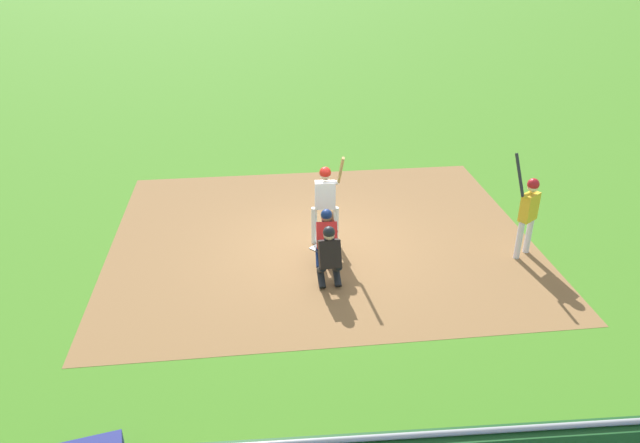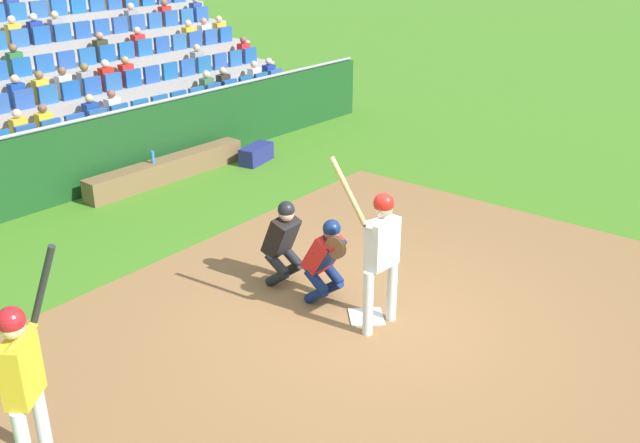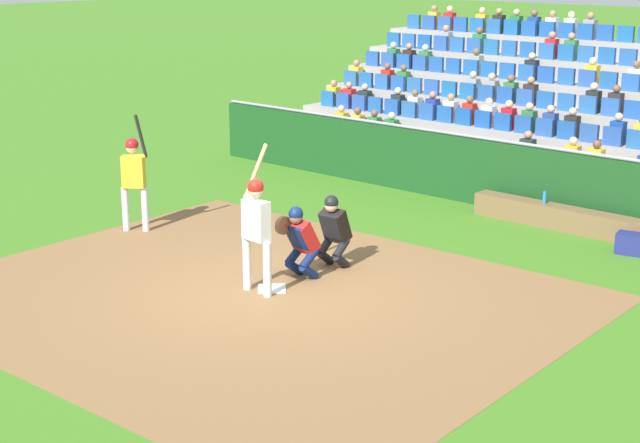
{
  "view_description": "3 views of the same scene",
  "coord_description": "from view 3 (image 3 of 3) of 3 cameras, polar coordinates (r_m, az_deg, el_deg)",
  "views": [
    {
      "loc": [
        -0.97,
        -11.41,
        6.5
      ],
      "look_at": [
        -0.1,
        -0.36,
        0.86
      ],
      "focal_mm": 33.19,
      "sensor_mm": 36.0,
      "label": 1
    },
    {
      "loc": [
        6.61,
        4.86,
        4.91
      ],
      "look_at": [
        -0.26,
        -1.03,
        1.01
      ],
      "focal_mm": 40.41,
      "sensor_mm": 36.0,
      "label": 2
    },
    {
      "loc": [
        -10.19,
        10.18,
        5.18
      ],
      "look_at": [
        -0.25,
        -0.87,
        0.99
      ],
      "focal_mm": 54.06,
      "sensor_mm": 36.0,
      "label": 3
    }
  ],
  "objects": [
    {
      "name": "home_plate_umpire",
      "position": [
        16.11,
        0.8,
        -0.38
      ],
      "size": [
        0.49,
        0.49,
        1.29
      ],
      "color": "black",
      "rests_on": "ground_plane"
    },
    {
      "name": "ground_plane",
      "position": [
        15.3,
        -2.87,
        -4.05
      ],
      "size": [
        160.0,
        160.0,
        0.0
      ],
      "primitive_type": "plane",
      "color": "#40781F"
    },
    {
      "name": "dugout_wall",
      "position": [
        20.26,
        10.7,
        2.7
      ],
      "size": [
        16.24,
        0.24,
        1.46
      ],
      "color": "#17441B",
      "rests_on": "ground_plane"
    },
    {
      "name": "dugout_bench",
      "position": [
        19.12,
        13.98,
        0.24
      ],
      "size": [
        3.62,
        0.4,
        0.44
      ],
      "primitive_type": "cube",
      "color": "brown",
      "rests_on": "ground_plane"
    },
    {
      "name": "infield_dirt_patch",
      "position": [
        14.97,
        -4.22,
        -4.51
      ],
      "size": [
        9.76,
        8.26,
        0.01
      ],
      "primitive_type": "cube",
      "rotation": [
        0.0,
        0.0,
        0.04
      ],
      "color": "olive",
      "rests_on": "ground_plane"
    },
    {
      "name": "catcher_crouching",
      "position": [
        15.56,
        -1.24,
        -0.97
      ],
      "size": [
        0.47,
        0.71,
        1.26
      ],
      "color": "#0F2151",
      "rests_on": "ground_plane"
    },
    {
      "name": "bleacher_stand",
      "position": [
        25.11,
        17.55,
        5.62
      ],
      "size": [
        16.61,
        5.92,
        3.6
      ],
      "color": "#9E958F",
      "rests_on": "ground_plane"
    },
    {
      "name": "water_bottle_on_bench",
      "position": [
        19.18,
        13.15,
        1.4
      ],
      "size": [
        0.07,
        0.07,
        0.24
      ],
      "primitive_type": "cylinder",
      "color": "blue",
      "rests_on": "dugout_bench"
    },
    {
      "name": "batter_at_plate",
      "position": [
        14.84,
        -3.81,
        -0.03
      ],
      "size": [
        0.66,
        0.71,
        2.27
      ],
      "color": "silver",
      "rests_on": "ground_plane"
    },
    {
      "name": "home_plate_marker",
      "position": [
        15.3,
        -2.87,
        -4.0
      ],
      "size": [
        0.62,
        0.62,
        0.02
      ],
      "primitive_type": "cube",
      "rotation": [
        0.0,
        0.0,
        0.79
      ],
      "color": "white",
      "rests_on": "infield_dirt_patch"
    },
    {
      "name": "on_deck_batter",
      "position": [
        18.5,
        -10.96,
        2.81
      ],
      "size": [
        0.67,
        0.43,
        2.31
      ],
      "color": "silver",
      "rests_on": "ground_plane"
    }
  ]
}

